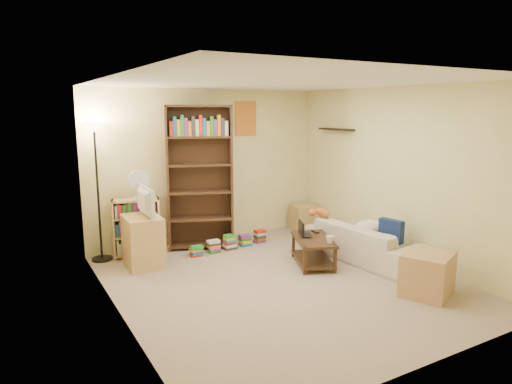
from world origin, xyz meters
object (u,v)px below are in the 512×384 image
mug (330,239)px  short_bookshelf (137,228)px  tall_bookshelf (200,174)px  tv_stand (143,241)px  end_cabinet (428,274)px  floor_lamp (95,151)px  coffee_table (313,248)px  laptop (310,235)px  sofa (364,242)px  tabby_cat (320,212)px  television (141,202)px  side_table (304,218)px  desk_fan (139,184)px

mug → short_bookshelf: size_ratio=0.17×
mug → tall_bookshelf: size_ratio=0.06×
tv_stand → mug: bearing=-32.2°
end_cabinet → floor_lamp: bearing=134.0°
coffee_table → floor_lamp: (-2.57, 1.70, 1.35)m
tall_bookshelf → laptop: bearing=-32.4°
sofa → coffee_table: 0.81m
tabby_cat → tall_bookshelf: size_ratio=0.19×
television → tv_stand: bearing=0.0°
tabby_cat → floor_lamp: 3.43m
tv_stand → tall_bookshelf: 1.38m
coffee_table → laptop: (0.03, 0.13, 0.16)m
side_table → coffee_table: bearing=-121.4°
tv_stand → television: bearing=0.0°
tv_stand → tall_bookshelf: bearing=22.3°
coffee_table → laptop: laptop is taller
tabby_cat → coffee_table: size_ratio=0.42×
mug → end_cabinet: 1.33m
sofa → desk_fan: desk_fan is taller
desk_fan → tv_stand: bearing=-102.2°
tabby_cat → desk_fan: 2.77m
coffee_table → mug: bearing=-57.8°
short_bookshelf → desk_fan: desk_fan is taller
coffee_table → mug: size_ratio=6.87×
coffee_table → short_bookshelf: 2.63m
television → coffee_table: bearing=-116.9°
coffee_table → television: 2.49m
mug → end_cabinet: bearing=-68.0°
coffee_table → short_bookshelf: bearing=164.8°
sofa → television: (-2.88, 1.36, 0.65)m
laptop → floor_lamp: (-2.59, 1.57, 1.20)m
short_bookshelf → sofa: bearing=-18.2°
tall_bookshelf → floor_lamp: size_ratio=1.12×
tall_bookshelf → tv_stand: bearing=-139.7°
tall_bookshelf → short_bookshelf: size_ratio=2.57×
coffee_table → floor_lamp: size_ratio=0.50×
desk_fan → television: bearing=-102.2°
laptop → tv_stand: bearing=91.5°
short_bookshelf → floor_lamp: 1.27m
sofa → desk_fan: size_ratio=4.34×
desk_fan → floor_lamp: (-0.56, 0.11, 0.49)m
side_table → floor_lamp: bearing=177.8°
short_bookshelf → television: bearing=-80.7°
short_bookshelf → desk_fan: bearing=-27.6°
coffee_table → desk_fan: 2.70m
tabby_cat → mug: bearing=-119.3°
tv_stand → end_cabinet: tv_stand is taller
television → sofa: bearing=-113.1°
tv_stand → short_bookshelf: bearing=86.9°
sofa → side_table: bearing=-9.9°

